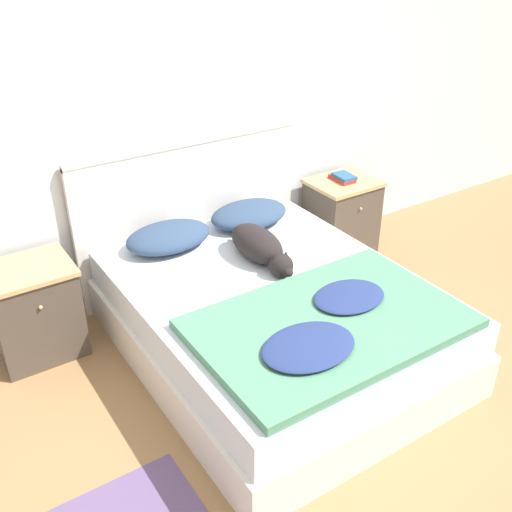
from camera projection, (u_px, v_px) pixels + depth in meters
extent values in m
plane|color=#997047|center=(381.00, 466.00, 2.95)|extent=(16.00, 16.00, 0.00)
cube|color=silver|center=(171.00, 110.00, 3.87)|extent=(9.00, 0.06, 2.55)
cube|color=silver|center=(274.00, 333.00, 3.66)|extent=(1.61, 2.01, 0.28)
cube|color=silver|center=(275.00, 300.00, 3.54)|extent=(1.55, 1.95, 0.21)
cube|color=silver|center=(192.00, 216.00, 4.22)|extent=(1.69, 0.04, 1.05)
cylinder|color=silver|center=(188.00, 144.00, 3.96)|extent=(1.69, 0.06, 0.06)
cube|color=#4C4238|center=(35.00, 313.00, 3.60)|extent=(0.49, 0.41, 0.57)
cube|color=tan|center=(26.00, 270.00, 3.45)|extent=(0.51, 0.43, 0.03)
sphere|color=tan|center=(40.00, 307.00, 3.37)|extent=(0.02, 0.02, 0.02)
cube|color=#4C4238|center=(341.00, 218.00, 4.74)|extent=(0.49, 0.41, 0.57)
cube|color=tan|center=(344.00, 183.00, 4.60)|extent=(0.51, 0.43, 0.03)
sphere|color=tan|center=(361.00, 209.00, 4.51)|extent=(0.02, 0.02, 0.02)
ellipsoid|color=navy|center=(168.00, 237.00, 3.86)|extent=(0.57, 0.39, 0.15)
ellipsoid|color=navy|center=(249.00, 214.00, 4.15)|extent=(0.57, 0.39, 0.15)
cube|color=#4C8466|center=(329.00, 323.00, 3.11)|extent=(1.40, 0.91, 0.05)
ellipsoid|color=navy|center=(308.00, 346.00, 2.88)|extent=(0.49, 0.36, 0.05)
ellipsoid|color=navy|center=(349.00, 296.00, 3.26)|extent=(0.42, 0.32, 0.04)
ellipsoid|color=black|center=(257.00, 244.00, 3.72)|extent=(0.24, 0.46, 0.20)
sphere|color=black|center=(281.00, 266.00, 3.55)|extent=(0.15, 0.15, 0.15)
ellipsoid|color=black|center=(287.00, 272.00, 3.51)|extent=(0.07, 0.08, 0.06)
cone|color=black|center=(275.00, 259.00, 3.51)|extent=(0.05, 0.05, 0.05)
cone|color=black|center=(286.00, 255.00, 3.55)|extent=(0.05, 0.05, 0.05)
ellipsoid|color=black|center=(245.00, 238.00, 3.91)|extent=(0.14, 0.21, 0.07)
cube|color=#AD2D28|center=(342.00, 179.00, 4.59)|extent=(0.13, 0.21, 0.03)
cube|color=#285689|center=(344.00, 176.00, 4.58)|extent=(0.14, 0.18, 0.02)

